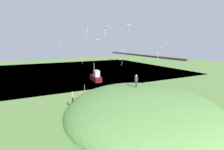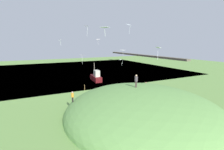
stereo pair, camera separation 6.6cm
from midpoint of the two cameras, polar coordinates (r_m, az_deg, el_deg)
ground_plane at (r=33.85m, az=-4.65°, el=-6.31°), size 160.00×160.00×0.00m
lake_water at (r=63.52m, az=-15.61°, el=1.18°), size 55.95×80.00×0.40m
grass_hill at (r=25.04m, az=10.27°, el=-12.74°), size 23.37×21.75×7.32m
bridge_deck_far at (r=76.80m, az=9.56°, el=6.58°), size 50.35×1.80×0.70m
boat_on_lake at (r=44.95m, az=-5.32°, el=-0.71°), size 5.62×2.21×4.66m
person_with_child at (r=24.36m, az=8.19°, el=-1.49°), size 0.63×0.63×1.84m
person_watching_kites at (r=37.49m, az=11.31°, el=-3.26°), size 0.50×0.50×1.57m
person_walking_path at (r=24.78m, az=-13.06°, el=-6.70°), size 0.49×0.49×1.56m
kite_0 at (r=40.29m, az=5.68°, el=16.37°), size 1.22×1.41×2.17m
kite_1 at (r=25.03m, az=15.29°, el=8.62°), size 0.79×0.57×1.85m
kite_2 at (r=34.83m, az=3.66°, el=8.30°), size 1.20×1.04×1.15m
kite_3 at (r=40.49m, az=-4.62°, el=11.78°), size 0.97×0.98×1.26m
kite_4 at (r=37.58m, az=3.00°, el=5.02°), size 0.77×0.70×1.36m
kite_5 at (r=22.97m, az=-2.36°, el=15.66°), size 1.35×1.28×1.19m
kite_6 at (r=33.88m, az=-16.95°, el=11.09°), size 0.81×0.66×1.07m
kite_7 at (r=38.14m, az=-9.96°, el=6.42°), size 1.06×1.06×2.10m
kite_8 at (r=40.71m, az=-8.56°, el=15.79°), size 1.16×1.22×2.25m
mooring_post at (r=36.51m, az=-9.15°, el=-4.16°), size 0.14×0.14×1.22m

